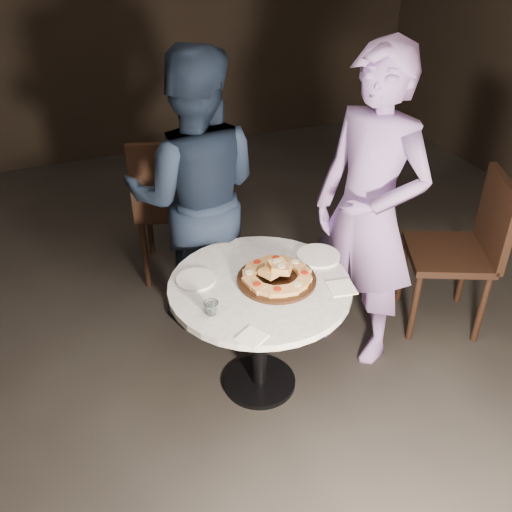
# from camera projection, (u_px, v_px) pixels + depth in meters

# --- Properties ---
(floor) EXTENTS (7.00, 7.00, 0.00)m
(floor) POSITION_uv_depth(u_px,v_px,m) (268.00, 385.00, 3.10)
(floor) COLOR black
(floor) RESTS_ON ground
(table) EXTENTS (1.17, 1.17, 0.67)m
(table) POSITION_uv_depth(u_px,v_px,m) (260.00, 304.00, 2.82)
(table) COLOR black
(table) RESTS_ON ground
(serving_board) EXTENTS (0.49, 0.49, 0.02)m
(serving_board) POSITION_uv_depth(u_px,v_px,m) (277.00, 279.00, 2.77)
(serving_board) COLOR black
(serving_board) RESTS_ON table
(focaccia_pile) EXTENTS (0.34, 0.34, 0.09)m
(focaccia_pile) POSITION_uv_depth(u_px,v_px,m) (277.00, 274.00, 2.75)
(focaccia_pile) COLOR tan
(focaccia_pile) RESTS_ON serving_board
(plate_left) EXTENTS (0.25, 0.25, 0.01)m
(plate_left) POSITION_uv_depth(u_px,v_px,m) (196.00, 280.00, 2.77)
(plate_left) COLOR white
(plate_left) RESTS_ON table
(plate_right) EXTENTS (0.27, 0.27, 0.01)m
(plate_right) POSITION_uv_depth(u_px,v_px,m) (318.00, 256.00, 2.95)
(plate_right) COLOR white
(plate_right) RESTS_ON table
(water_glass) EXTENTS (0.08, 0.08, 0.06)m
(water_glass) POSITION_uv_depth(u_px,v_px,m) (211.00, 308.00, 2.54)
(water_glass) COLOR silver
(water_glass) RESTS_ON table
(napkin_near) EXTENTS (0.14, 0.14, 0.01)m
(napkin_near) POSITION_uv_depth(u_px,v_px,m) (252.00, 337.00, 2.42)
(napkin_near) COLOR white
(napkin_near) RESTS_ON table
(napkin_far) EXTENTS (0.14, 0.14, 0.01)m
(napkin_far) POSITION_uv_depth(u_px,v_px,m) (342.00, 288.00, 2.72)
(napkin_far) COLOR white
(napkin_far) RESTS_ON table
(chair_far) EXTENTS (0.60, 0.62, 1.03)m
(chair_far) POSITION_uv_depth(u_px,v_px,m) (173.00, 200.00, 3.66)
(chair_far) COLOR black
(chair_far) RESTS_ON ground
(chair_right) EXTENTS (0.62, 0.60, 0.97)m
(chair_right) POSITION_uv_depth(u_px,v_px,m) (468.00, 243.00, 3.28)
(chair_right) COLOR black
(chair_right) RESTS_ON ground
(diner_navy) EXTENTS (0.97, 0.86, 1.66)m
(diner_navy) POSITION_uv_depth(u_px,v_px,m) (196.00, 196.00, 3.19)
(diner_navy) COLOR #141E30
(diner_navy) RESTS_ON ground
(diner_teal) EXTENTS (0.64, 0.75, 1.73)m
(diner_teal) POSITION_uv_depth(u_px,v_px,m) (369.00, 214.00, 2.93)
(diner_teal) COLOR #866BAB
(diner_teal) RESTS_ON ground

